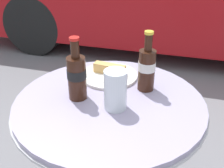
{
  "coord_description": "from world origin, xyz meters",
  "views": [
    {
      "loc": [
        0.25,
        -0.83,
        1.28
      ],
      "look_at": [
        0.0,
        0.04,
        0.78
      ],
      "focal_mm": 45.0,
      "sensor_mm": 36.0,
      "label": 1
    }
  ],
  "objects_px": {
    "bistro_table": "(110,137)",
    "cola_bottle_left": "(147,68)",
    "lunch_plate_near": "(109,74)",
    "drinking_glass": "(115,91)",
    "cola_bottle_right": "(77,75)"
  },
  "relations": [
    {
      "from": "bistro_table",
      "to": "cola_bottle_left",
      "type": "bearing_deg",
      "value": 46.85
    },
    {
      "from": "bistro_table",
      "to": "lunch_plate_near",
      "type": "height_order",
      "value": "lunch_plate_near"
    },
    {
      "from": "drinking_glass",
      "to": "lunch_plate_near",
      "type": "relative_size",
      "value": 0.6
    },
    {
      "from": "bistro_table",
      "to": "drinking_glass",
      "type": "bearing_deg",
      "value": -49.46
    },
    {
      "from": "drinking_glass",
      "to": "lunch_plate_near",
      "type": "bearing_deg",
      "value": 111.47
    },
    {
      "from": "bistro_table",
      "to": "lunch_plate_near",
      "type": "xyz_separation_m",
      "value": [
        -0.05,
        0.18,
        0.18
      ]
    },
    {
      "from": "bistro_table",
      "to": "cola_bottle_left",
      "type": "height_order",
      "value": "cola_bottle_left"
    },
    {
      "from": "cola_bottle_left",
      "to": "drinking_glass",
      "type": "bearing_deg",
      "value": -116.82
    },
    {
      "from": "bistro_table",
      "to": "cola_bottle_left",
      "type": "relative_size",
      "value": 3.1
    },
    {
      "from": "bistro_table",
      "to": "lunch_plate_near",
      "type": "relative_size",
      "value": 3.04
    },
    {
      "from": "cola_bottle_right",
      "to": "drinking_glass",
      "type": "bearing_deg",
      "value": -10.07
    },
    {
      "from": "drinking_glass",
      "to": "cola_bottle_right",
      "type": "bearing_deg",
      "value": 169.93
    },
    {
      "from": "cola_bottle_left",
      "to": "lunch_plate_near",
      "type": "distance_m",
      "value": 0.19
    },
    {
      "from": "lunch_plate_near",
      "to": "bistro_table",
      "type": "bearing_deg",
      "value": -73.56
    },
    {
      "from": "bistro_table",
      "to": "cola_bottle_right",
      "type": "height_order",
      "value": "cola_bottle_right"
    }
  ]
}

